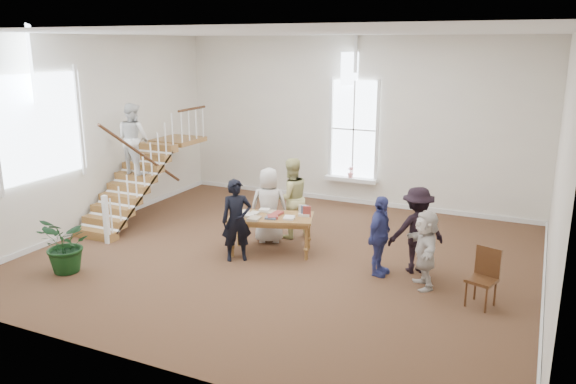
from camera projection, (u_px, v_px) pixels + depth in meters
The scene contains 12 objects.
ground at pixel (283, 256), 11.72m from camera, with size 10.00×10.00×0.00m, color #4B2A1D.
room_shell at pixel (351, 189), 15.47m from camera, with size 10.49×10.00×10.00m.
staircase at pixel (136, 156), 13.73m from camera, with size 1.10×4.10×2.92m.
library_table at pixel (271, 220), 11.72m from camera, with size 1.92×1.38×0.88m.
police_officer at pixel (237, 220), 11.31m from camera, with size 0.62×0.40×1.69m, color black.
elderly_woman at pixel (269, 205), 12.36m from camera, with size 0.82×0.54×1.68m, color beige.
person_yellow at pixel (291, 198), 12.66m from camera, with size 0.89×0.70×1.84m, color #C9C57D.
woman_cluster_a at pixel (380, 236), 10.59m from camera, with size 0.91×0.38×1.55m, color navy.
woman_cluster_b at pixel (417, 230), 10.73m from camera, with size 1.09×0.63×1.69m, color black.
woman_cluster_c at pixel (425, 249), 10.07m from camera, with size 1.34×0.43×1.44m, color beige.
floor_plant at pixel (67, 245), 10.74m from camera, with size 1.02×0.88×1.13m, color black.
side_chair at pixel (484, 274), 9.41m from camera, with size 0.55×0.55×1.00m.
Camera 1 is at (4.71, -9.93, 4.31)m, focal length 35.00 mm.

